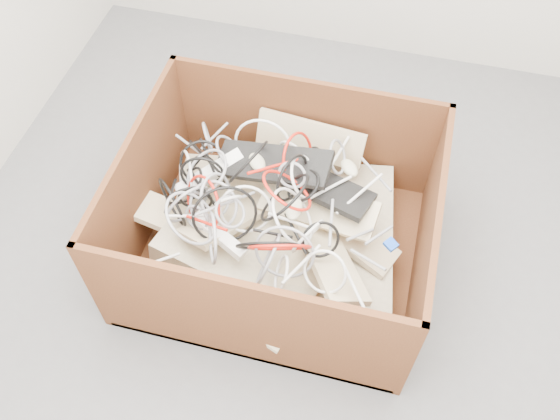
% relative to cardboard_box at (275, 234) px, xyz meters
% --- Properties ---
extents(ground, '(3.00, 3.00, 0.00)m').
position_rel_cardboard_box_xyz_m(ground, '(0.09, -0.01, -0.15)').
color(ground, '#545457').
rests_on(ground, ground).
extents(room_shell, '(3.04, 3.04, 2.50)m').
position_rel_cardboard_box_xyz_m(room_shell, '(0.09, -0.01, 1.10)').
color(room_shell, beige).
rests_on(room_shell, ground).
extents(cardboard_box, '(1.19, 1.00, 0.59)m').
position_rel_cardboard_box_xyz_m(cardboard_box, '(0.00, 0.00, 0.00)').
color(cardboard_box, '#3E1C0F').
rests_on(cardboard_box, ground).
extents(keyboard_pile, '(1.15, 0.98, 0.37)m').
position_rel_cardboard_box_xyz_m(keyboard_pile, '(0.03, 0.05, 0.13)').
color(keyboard_pile, '#CAB48E').
rests_on(keyboard_pile, cardboard_box).
extents(mice_scatter, '(0.65, 0.72, 0.19)m').
position_rel_cardboard_box_xyz_m(mice_scatter, '(-0.05, 0.01, 0.23)').
color(mice_scatter, beige).
rests_on(mice_scatter, keyboard_pile).
extents(power_strip_left, '(0.26, 0.25, 0.12)m').
position_rel_cardboard_box_xyz_m(power_strip_left, '(-0.30, 0.09, 0.20)').
color(power_strip_left, white).
rests_on(power_strip_left, keyboard_pile).
extents(power_strip_right, '(0.25, 0.15, 0.08)m').
position_rel_cardboard_box_xyz_m(power_strip_right, '(-0.18, -0.17, 0.18)').
color(power_strip_right, white).
rests_on(power_strip_right, keyboard_pile).
extents(vga_plug, '(0.06, 0.06, 0.03)m').
position_rel_cardboard_box_xyz_m(vga_plug, '(0.47, -0.08, 0.22)').
color(vga_plug, '#0C3EC1').
rests_on(vga_plug, keyboard_pile).
extents(cable_tangle, '(0.98, 0.82, 0.44)m').
position_rel_cardboard_box_xyz_m(cable_tangle, '(-0.10, -0.03, 0.26)').
color(cable_tangle, gray).
rests_on(cable_tangle, keyboard_pile).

